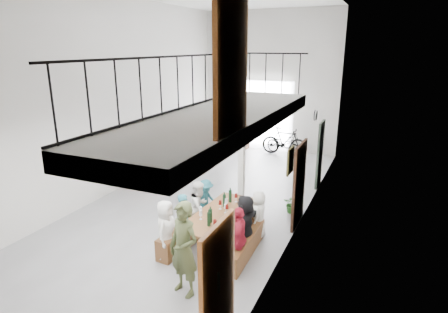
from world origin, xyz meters
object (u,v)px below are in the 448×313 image
at_px(tasting_table, 220,217).
at_px(bench_inner, 189,232).
at_px(serving_counter, 226,134).
at_px(side_bench, 146,171).
at_px(bicycle_near, 283,144).
at_px(oak_barrel, 210,138).
at_px(host_standing, 184,249).

bearing_deg(tasting_table, bench_inner, -171.63).
relative_size(tasting_table, serving_counter, 1.11).
bearing_deg(side_bench, bicycle_near, 54.20).
relative_size(tasting_table, side_bench, 1.23).
height_order(oak_barrel, serving_counter, serving_counter).
height_order(serving_counter, bicycle_near, serving_counter).
relative_size(bench_inner, oak_barrel, 2.49).
bearing_deg(oak_barrel, tasting_table, -62.73).
xyz_separation_m(tasting_table, bench_inner, (-0.70, -0.07, -0.48)).
xyz_separation_m(oak_barrel, bicycle_near, (3.10, 0.28, 0.01)).
bearing_deg(bicycle_near, side_bench, 164.64).
distance_m(side_bench, serving_counter, 4.82).
relative_size(side_bench, host_standing, 1.05).
xyz_separation_m(side_bench, bicycle_near, (3.30, 4.58, 0.15)).
bearing_deg(bench_inner, tasting_table, 10.75).
distance_m(tasting_table, bench_inner, 0.85).
bearing_deg(host_standing, bicycle_near, 112.11).
height_order(bench_inner, serving_counter, serving_counter).
bearing_deg(tasting_table, oak_barrel, 119.91).
xyz_separation_m(bench_inner, serving_counter, (-2.50, 7.79, 0.29)).
distance_m(tasting_table, bicycle_near, 7.57).
relative_size(side_bench, oak_barrel, 2.22).
distance_m(serving_counter, host_standing, 9.94).
bearing_deg(side_bench, tasting_table, -36.91).
bearing_deg(bicycle_near, bench_inner, -159.95).
relative_size(tasting_table, bicycle_near, 1.42).
bearing_deg(tasting_table, host_standing, -84.53).
height_order(bench_inner, oak_barrel, oak_barrel).
relative_size(bench_inner, host_standing, 1.18).
distance_m(oak_barrel, serving_counter, 0.73).
bearing_deg(bench_inner, serving_counter, 112.80).
height_order(bench_inner, host_standing, host_standing).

